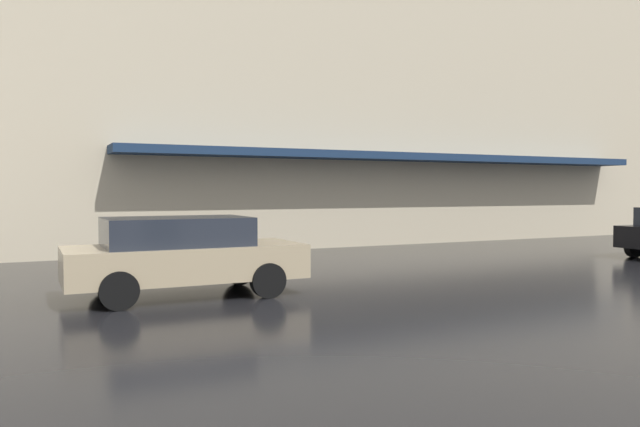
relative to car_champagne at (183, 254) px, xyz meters
The scene contains 1 object.
car_champagne is the anchor object (origin of this frame).
Camera 1 is at (-5.28, -4.95, 1.89)m, focal length 34.29 mm.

